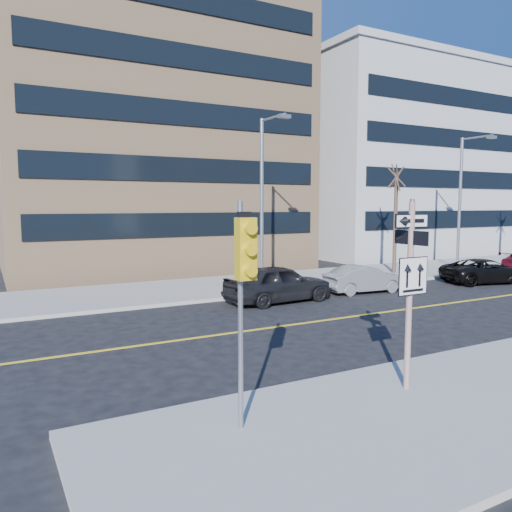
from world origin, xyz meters
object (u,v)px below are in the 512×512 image
streetlight_b (463,194)px  traffic_signal (245,268)px  streetlight_a (264,191)px  sign_pole (410,283)px  parked_car_c (486,271)px  street_tree_west (397,179)px  parked_car_a (278,283)px  parked_car_b (364,279)px

streetlight_b → traffic_signal: bearing=-148.6°
traffic_signal → streetlight_a: streetlight_a is taller
sign_pole → parked_car_c: size_ratio=0.88×
parked_car_c → streetlight_a: 12.48m
traffic_signal → street_tree_west: (17.00, 13.96, 2.50)m
parked_car_a → street_tree_west: street_tree_west is taller
traffic_signal → streetlight_b: 25.83m
sign_pole → street_tree_west: 19.22m
parked_car_a → streetlight_b: bearing=-82.0°
streetlight_a → streetlight_b: 14.00m
parked_car_a → streetlight_a: (1.09, 3.11, 3.95)m
sign_pole → parked_car_c: sign_pole is taller
traffic_signal → parked_car_b: bearing=41.6°
streetlight_a → street_tree_west: size_ratio=1.26×
parked_car_b → street_tree_west: 8.10m
parked_car_b → streetlight_a: streetlight_a is taller
streetlight_a → sign_pole: bearing=-106.8°
parked_car_c → street_tree_west: 6.95m
sign_pole → parked_car_a: 10.69m
traffic_signal → parked_car_c: (19.11, 9.49, -2.39)m
parked_car_a → streetlight_b: size_ratio=0.59×
sign_pole → traffic_signal: sign_pole is taller
streetlight_b → street_tree_west: bearing=173.8°
parked_car_a → streetlight_a: 5.15m
parked_car_a → street_tree_west: bearing=-73.7°
parked_car_a → parked_car_c: bearing=-97.5°
traffic_signal → parked_car_a: size_ratio=0.85×
sign_pole → parked_car_b: 12.87m
sign_pole → traffic_signal: bearing=-177.9°
parked_car_c → street_tree_west: size_ratio=0.72×
streetlight_a → traffic_signal: bearing=-120.8°
sign_pole → parked_car_b: (7.64, 10.20, -1.80)m
sign_pole → parked_car_b: sign_pole is taller
sign_pole → traffic_signal: 4.05m
parked_car_a → sign_pole: bearing=160.4°
parked_car_a → parked_car_b: parked_car_a is taller
parked_car_b → streetlight_a: size_ratio=0.48×
parked_car_c → streetlight_b: 6.38m
traffic_signal → parked_car_a: 12.61m
streetlight_a → streetlight_b: (14.00, 0.00, 0.00)m
traffic_signal → street_tree_west: bearing=39.4°
parked_car_b → street_tree_west: bearing=-50.1°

